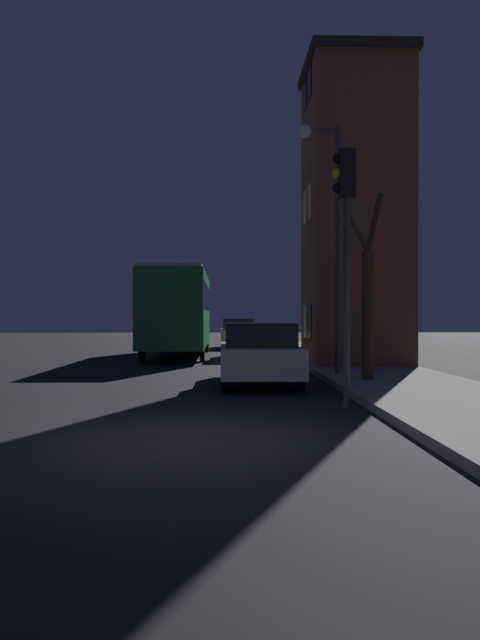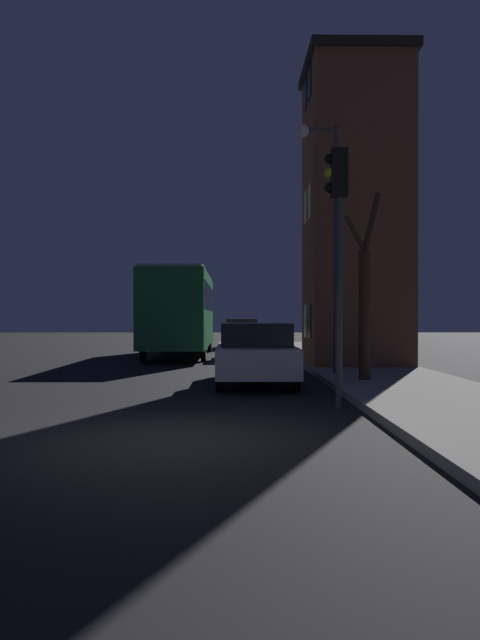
{
  "view_description": "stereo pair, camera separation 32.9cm",
  "coord_description": "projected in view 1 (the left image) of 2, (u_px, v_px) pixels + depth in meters",
  "views": [
    {
      "loc": [
        0.51,
        -8.66,
        1.69
      ],
      "look_at": [
        1.09,
        12.46,
        1.6
      ],
      "focal_mm": 35.0,
      "sensor_mm": 36.0,
      "label": 1
    },
    {
      "loc": [
        0.84,
        -8.67,
        1.69
      ],
      "look_at": [
        1.09,
        12.46,
        1.6
      ],
      "focal_mm": 35.0,
      "sensor_mm": 36.0,
      "label": 2
    }
  ],
  "objects": [
    {
      "name": "bus",
      "position": [
        178.0,
        307.0,
        26.9
      ],
      "size": [
        2.49,
        10.09,
        3.61
      ],
      "color": "#1E6B33",
      "rests_on": "ground"
    },
    {
      "name": "traffic_light",
      "position": [
        345.0,
        224.0,
        11.59
      ],
      "size": [
        0.43,
        0.24,
        4.82
      ],
      "color": "#38383A",
      "rests_on": "ground"
    },
    {
      "name": "car_near_lane",
      "position": [
        259.0,
        353.0,
        15.63
      ],
      "size": [
        1.9,
        4.71,
        1.55
      ],
      "color": "#B7BABF",
      "rests_on": "ground"
    },
    {
      "name": "bare_tree",
      "position": [
        368.0,
        298.0,
        15.46
      ],
      "size": [
        1.14,
        1.01,
        4.75
      ],
      "color": "#382819",
      "rests_on": "sidewalk"
    },
    {
      "name": "car_far_lane",
      "position": [
        238.0,
        333.0,
        34.18
      ],
      "size": [
        1.86,
        4.16,
        1.59
      ],
      "color": "beige",
      "rests_on": "ground"
    },
    {
      "name": "streetlamp",
      "position": [
        329.0,
        215.0,
        16.98
      ],
      "size": [
        1.15,
        0.36,
        6.78
      ],
      "color": "#38383A",
      "rests_on": "sidewalk"
    },
    {
      "name": "car_mid_lane",
      "position": [
        247.0,
        340.0,
        25.47
      ],
      "size": [
        1.82,
        3.99,
        1.42
      ],
      "color": "#B21E19",
      "rests_on": "ground"
    },
    {
      "name": "ground_plane",
      "position": [
        186.0,
        439.0,
        8.65
      ],
      "size": [
        120.0,
        120.0,
        0.0
      ],
      "primitive_type": "plane",
      "color": "black"
    },
    {
      "name": "brick_building",
      "position": [
        355.0,
        212.0,
        20.96
      ],
      "size": [
        3.41,
        3.9,
        10.13
      ],
      "color": "brown",
      "rests_on": "sidewalk"
    }
  ]
}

